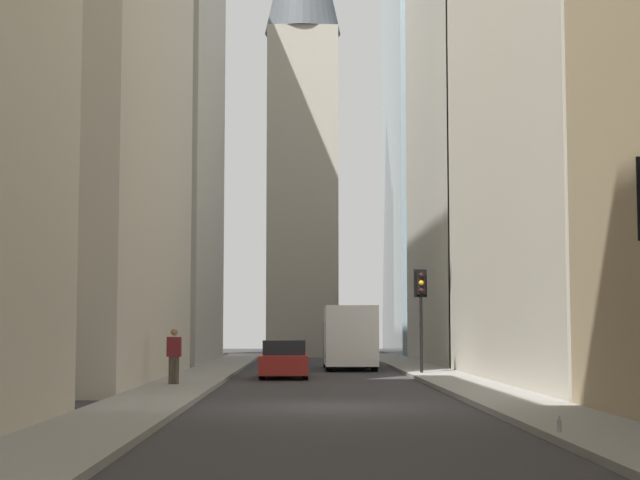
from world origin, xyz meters
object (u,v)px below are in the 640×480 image
object	(u,v)px
pedestrian	(174,354)
discarded_bottle	(559,425)
sedan_red	(284,360)
delivery_truck	(349,337)
traffic_light_midblock	(421,296)

from	to	relation	value
pedestrian	discarded_bottle	distance (m)	17.10
pedestrian	discarded_bottle	size ratio (longest dim) A/B	6.38
sedan_red	delivery_truck	bearing A→B (deg)	-19.69
sedan_red	discarded_bottle	world-z (taller)	sedan_red
delivery_truck	sedan_red	size ratio (longest dim) A/B	1.50
delivery_truck	pedestrian	distance (m)	15.69
sedan_red	traffic_light_midblock	bearing A→B (deg)	-75.33
delivery_truck	sedan_red	xyz separation A→B (m)	(-7.83, 2.80, -0.80)
sedan_red	discarded_bottle	size ratio (longest dim) A/B	15.93
traffic_light_midblock	sedan_red	bearing A→B (deg)	104.67
discarded_bottle	pedestrian	bearing A→B (deg)	29.37
traffic_light_midblock	pedestrian	world-z (taller)	traffic_light_midblock
pedestrian	delivery_truck	bearing A→B (deg)	-23.03
delivery_truck	discarded_bottle	xyz separation A→B (m)	(-29.32, -2.24, -1.21)
delivery_truck	pedestrian	world-z (taller)	delivery_truck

